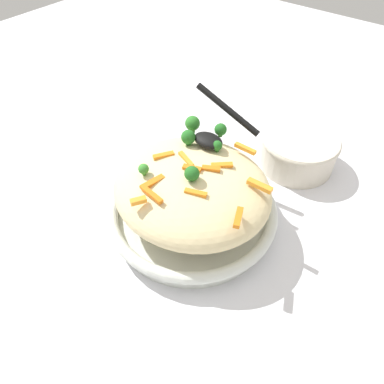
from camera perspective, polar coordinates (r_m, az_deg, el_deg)
ground_plane at (r=0.70m, az=-0.00°, el=-4.63°), size 2.40×2.40×0.00m
serving_bowl at (r=0.68m, az=-0.00°, el=-3.24°), size 0.31×0.31×0.05m
pasta_mound at (r=0.63m, az=-0.00°, el=0.57°), size 0.28×0.26×0.09m
carrot_piece_0 at (r=0.60m, az=-0.56°, el=3.70°), size 0.03×0.02×0.01m
carrot_piece_1 at (r=0.61m, az=4.73°, el=4.24°), size 0.03×0.03×0.01m
carrot_piece_2 at (r=0.56m, az=-8.43°, el=-1.36°), size 0.02×0.03×0.01m
carrot_piece_3 at (r=0.62m, az=-0.94°, el=5.17°), size 0.04×0.02×0.01m
carrot_piece_4 at (r=0.66m, az=8.36°, el=6.78°), size 0.04×0.01×0.01m
carrot_piece_5 at (r=0.60m, az=3.02°, el=3.70°), size 0.03×0.02×0.01m
carrot_piece_6 at (r=0.64m, az=-4.28°, el=5.91°), size 0.03×0.04×0.01m
carrot_piece_7 at (r=0.59m, az=10.59°, el=1.00°), size 0.04×0.01×0.01m
carrot_piece_8 at (r=0.54m, az=7.29°, el=-3.99°), size 0.02×0.04×0.01m
carrot_piece_9 at (r=0.59m, az=-6.23°, el=1.51°), size 0.02×0.05×0.01m
carrot_piece_10 at (r=0.57m, az=-6.20°, el=-0.52°), size 0.04×0.01×0.01m
carrot_piece_11 at (r=0.56m, az=0.58°, el=-0.18°), size 0.04×0.02×0.01m
broccoli_floret_0 at (r=0.60m, az=-7.62°, el=3.59°), size 0.02×0.02×0.02m
broccoli_floret_1 at (r=0.68m, az=4.52°, el=9.74°), size 0.02×0.02×0.03m
broccoli_floret_2 at (r=0.57m, az=-0.02°, el=2.90°), size 0.02×0.02×0.03m
broccoli_floret_3 at (r=0.65m, az=-0.59°, el=8.60°), size 0.03×0.03×0.03m
broccoli_floret_4 at (r=0.64m, az=3.73°, el=7.37°), size 0.02×0.02×0.02m
broccoli_floret_5 at (r=0.68m, az=0.08°, el=10.70°), size 0.03×0.03×0.03m
serving_spoon at (r=0.66m, az=3.64°, el=9.74°), size 0.14×0.10×0.07m
companion_bowl at (r=0.82m, az=16.39°, el=6.38°), size 0.17×0.17×0.07m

